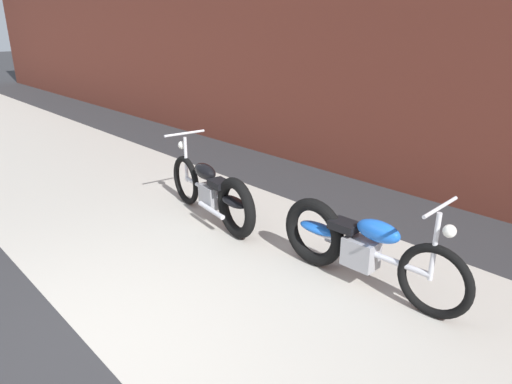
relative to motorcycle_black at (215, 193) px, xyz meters
name	(u,v)px	position (x,y,z in m)	size (l,w,h in m)	color
ground_plane	(93,351)	(1.29, -2.23, -0.40)	(80.00, 80.00, 0.00)	#2D2D30
sidewalk_slab	(257,273)	(1.29, -0.48, -0.40)	(36.00, 3.50, 0.01)	#B2ADA3
brick_building_wall	(448,27)	(1.29, 2.97, 1.94)	(36.00, 0.50, 4.68)	brown
motorcycle_black	(215,193)	(0.00, 0.00, 0.00)	(2.00, 0.64, 1.03)	black
motorcycle_blue	(354,245)	(2.03, 0.11, 0.00)	(2.01, 0.58, 1.03)	black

